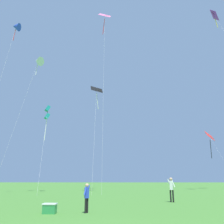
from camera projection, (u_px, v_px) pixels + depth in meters
The scene contains 10 objects.
kite_black_large at pixel (97, 94), 34.70m from camera, with size 1.84×7.77×14.63m.
kite_pink_low at pixel (104, 22), 41.79m from camera, with size 2.18×11.21×29.92m.
kite_white_distant at pixel (38, 61), 33.65m from camera, with size 2.34×6.23×18.07m.
kite_red_high at pixel (210, 141), 45.51m from camera, with size 1.86×11.79×10.53m.
kite_teal_box at pixel (47, 114), 33.68m from camera, with size 2.84×8.66×11.48m.
kite_blue_delta at pixel (16, 27), 30.94m from camera, with size 1.12×6.36×20.86m.
kite_purple_streamer at pixel (217, 20), 38.13m from camera, with size 3.44×12.16×27.66m.
person_near_tree at pixel (171, 187), 16.70m from camera, with size 0.52×0.23×1.61m.
person_child_small at pixel (87, 195), 11.16m from camera, with size 0.26×0.39×1.28m.
picnic_cooler at pixel (50, 208), 10.78m from camera, with size 0.60×0.40×0.44m.
Camera 1 is at (1.11, -5.66, 1.41)m, focal length 39.12 mm.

